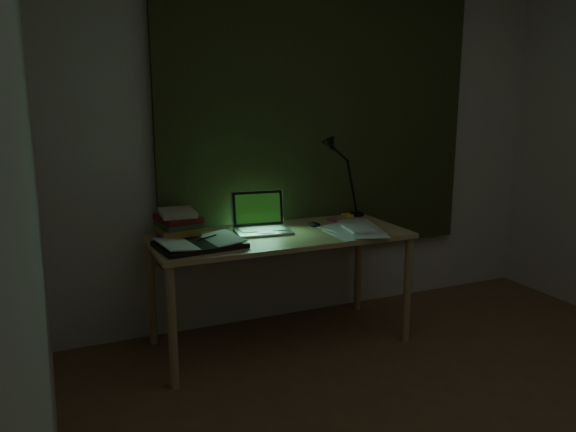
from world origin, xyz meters
name	(u,v)px	position (x,y,z in m)	size (l,w,h in m)	color
wall_back	(319,132)	(0.00, 2.00, 1.25)	(3.50, 0.00, 2.50)	silver
wall_left	(26,202)	(-1.75, 0.00, 1.25)	(0.00, 4.00, 2.50)	silver
curtain	(322,102)	(0.00, 1.96, 1.45)	(2.20, 0.06, 2.00)	#31351A
desk	(280,289)	(-0.46, 1.59, 0.35)	(1.51, 0.66, 0.69)	tan
laptop	(263,213)	(-0.54, 1.65, 0.81)	(0.32, 0.37, 0.23)	#B3B3B8
open_textbook	(200,243)	(-0.97, 1.49, 0.71)	(0.45, 0.32, 0.04)	silver
book_stack	(178,223)	(-1.03, 1.73, 0.77)	(0.21, 0.25, 0.17)	silver
loose_papers	(350,230)	(-0.05, 1.47, 0.70)	(0.35, 0.37, 0.02)	silver
mouse	(315,225)	(-0.20, 1.66, 0.71)	(0.06, 0.09, 0.03)	black
sticky_yellow	(348,215)	(0.16, 1.86, 0.70)	(0.07, 0.07, 0.02)	yellow
sticky_pink	(334,220)	(0.00, 1.77, 0.70)	(0.07, 0.07, 0.01)	#CB4F70
desk_lamp	(358,178)	(0.22, 1.85, 0.95)	(0.35, 0.27, 0.52)	black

